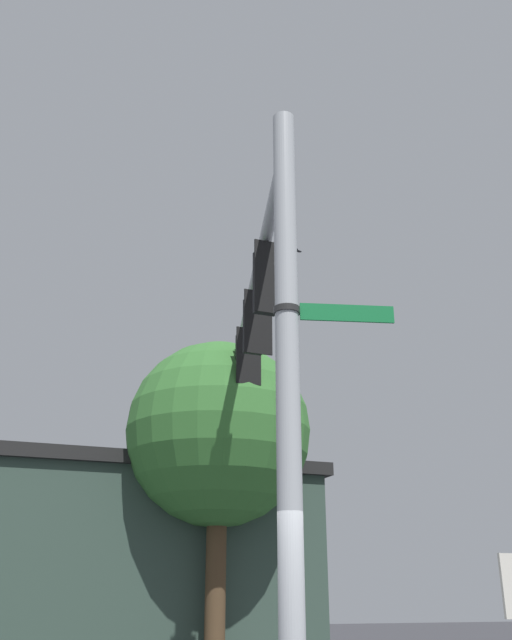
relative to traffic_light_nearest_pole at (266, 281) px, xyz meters
The scene contains 9 objects.
signal_pole 3.22m from the traffic_light_nearest_pole, 105.38° to the right, with size 0.29×0.29×7.78m, color #ADB2B7.
mast_arm 1.76m from the traffic_light_nearest_pole, 74.27° to the left, with size 0.21×0.21×7.46m, color #ADB2B7.
traffic_light_nearest_pole is the anchor object (origin of this frame).
traffic_light_mid_inner 1.95m from the traffic_light_nearest_pole, 74.47° to the left, with size 0.54×0.49×1.31m.
traffic_light_mid_outer 3.89m from the traffic_light_nearest_pole, 74.47° to the left, with size 0.54×0.49×1.31m.
street_name_sign 2.59m from the traffic_light_nearest_pole, 95.77° to the right, with size 1.47×0.54×0.22m.
bird_flying 7.50m from the traffic_light_nearest_pole, 61.15° to the left, with size 0.35×0.23×0.07m.
storefront_building 10.51m from the traffic_light_nearest_pole, 91.98° to the left, with size 8.98×8.68×4.62m.
tree_by_storefront 5.72m from the traffic_light_nearest_pole, 79.20° to the left, with size 4.11×4.11×7.12m.
Camera 1 is at (-3.29, -7.46, 1.60)m, focal length 40.12 mm.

